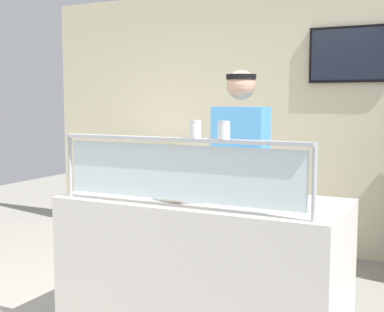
{
  "coord_description": "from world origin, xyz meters",
  "views": [
    {
      "loc": [
        2.22,
        -2.49,
        1.55
      ],
      "look_at": [
        0.76,
        0.43,
        1.2
      ],
      "focal_mm": 49.4,
      "sensor_mm": 36.0,
      "label": 1
    }
  ],
  "objects_px": {
    "parmesan_shaker": "(195,130)",
    "pizza_server": "(188,191)",
    "pepper_flake_shaker": "(224,131)",
    "worker_figure": "(241,175)",
    "pizza_box_stack": "(143,155)",
    "pizza_tray": "(191,194)"
  },
  "relations": [
    {
      "from": "pizza_server",
      "to": "pepper_flake_shaker",
      "type": "xyz_separation_m",
      "value": [
        0.37,
        -0.32,
        0.4
      ]
    },
    {
      "from": "worker_figure",
      "to": "pizza_tray",
      "type": "bearing_deg",
      "value": -97.34
    },
    {
      "from": "pizza_box_stack",
      "to": "parmesan_shaker",
      "type": "bearing_deg",
      "value": -52.26
    },
    {
      "from": "parmesan_shaker",
      "to": "worker_figure",
      "type": "distance_m",
      "value": 1.05
    },
    {
      "from": "pizza_server",
      "to": "worker_figure",
      "type": "distance_m",
      "value": 0.66
    },
    {
      "from": "pizza_tray",
      "to": "pizza_server",
      "type": "distance_m",
      "value": 0.03
    },
    {
      "from": "worker_figure",
      "to": "pizza_box_stack",
      "type": "relative_size",
      "value": 3.44
    },
    {
      "from": "pizza_server",
      "to": "parmesan_shaker",
      "type": "height_order",
      "value": "parmesan_shaker"
    },
    {
      "from": "pepper_flake_shaker",
      "to": "pizza_server",
      "type": "bearing_deg",
      "value": 139.5
    },
    {
      "from": "worker_figure",
      "to": "parmesan_shaker",
      "type": "bearing_deg",
      "value": -83.13
    },
    {
      "from": "pizza_server",
      "to": "pizza_box_stack",
      "type": "bearing_deg",
      "value": 112.23
    },
    {
      "from": "worker_figure",
      "to": "pizza_box_stack",
      "type": "height_order",
      "value": "worker_figure"
    },
    {
      "from": "pepper_flake_shaker",
      "to": "worker_figure",
      "type": "distance_m",
      "value": 1.09
    },
    {
      "from": "pizza_tray",
      "to": "pizza_server",
      "type": "xyz_separation_m",
      "value": [
        -0.01,
        -0.02,
        0.02
      ]
    },
    {
      "from": "pizza_tray",
      "to": "parmesan_shaker",
      "type": "relative_size",
      "value": 5.11
    },
    {
      "from": "pizza_server",
      "to": "parmesan_shaker",
      "type": "bearing_deg",
      "value": -73.3
    },
    {
      "from": "parmesan_shaker",
      "to": "worker_figure",
      "type": "height_order",
      "value": "worker_figure"
    },
    {
      "from": "pepper_flake_shaker",
      "to": "pizza_box_stack",
      "type": "xyz_separation_m",
      "value": [
        -1.89,
        2.23,
        -0.42
      ]
    },
    {
      "from": "pepper_flake_shaker",
      "to": "worker_figure",
      "type": "bearing_deg",
      "value": 106.25
    },
    {
      "from": "pizza_server",
      "to": "pepper_flake_shaker",
      "type": "relative_size",
      "value": 2.88
    },
    {
      "from": "parmesan_shaker",
      "to": "pizza_server",
      "type": "bearing_deg",
      "value": 122.95
    },
    {
      "from": "pizza_tray",
      "to": "parmesan_shaker",
      "type": "distance_m",
      "value": 0.57
    }
  ]
}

